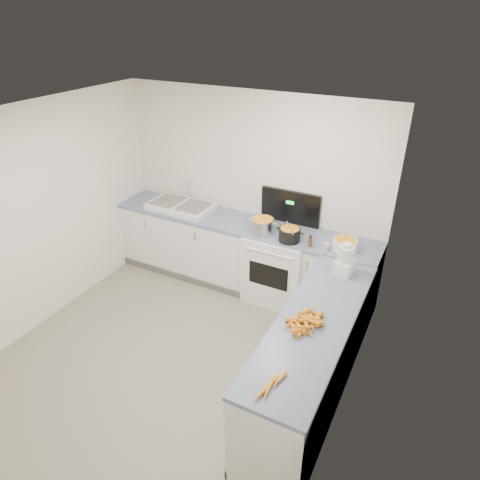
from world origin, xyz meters
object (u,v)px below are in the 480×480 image
at_px(extract_bottle, 310,242).
at_px(spice_jar, 326,247).
at_px(steel_pot, 262,227).
at_px(food_processor, 345,261).
at_px(black_pot, 289,235).
at_px(stove, 279,264).
at_px(sink, 181,206).
at_px(mixing_bowl, 345,245).

bearing_deg(extract_bottle, spice_jar, -0.71).
distance_m(steel_pot, extract_bottle, 0.62).
bearing_deg(extract_bottle, food_processor, -36.94).
xyz_separation_m(extract_bottle, spice_jar, (0.19, -0.00, -0.02)).
relative_size(black_pot, extract_bottle, 2.14).
distance_m(stove, extract_bottle, 0.70).
height_order(sink, black_pot, sink).
bearing_deg(stove, extract_bottle, -22.71).
bearing_deg(black_pot, sink, 173.82).
bearing_deg(black_pot, mixing_bowl, 7.98).
bearing_deg(black_pot, food_processor, -27.41).
distance_m(stove, mixing_bowl, 0.96).
relative_size(black_pot, food_processor, 0.72).
bearing_deg(mixing_bowl, sink, 177.76).
relative_size(stove, mixing_bowl, 4.94).
distance_m(black_pot, mixing_bowl, 0.63).
xyz_separation_m(sink, extract_bottle, (1.88, -0.20, 0.02)).
xyz_separation_m(mixing_bowl, spice_jar, (-0.18, -0.11, -0.02)).
bearing_deg(extract_bottle, mixing_bowl, 16.18).
height_order(stove, sink, stove).
bearing_deg(food_processor, steel_pot, 159.13).
bearing_deg(mixing_bowl, spice_jar, -148.14).
relative_size(steel_pot, black_pot, 1.12).
distance_m(black_pot, food_processor, 0.84).
bearing_deg(black_pot, steel_pot, 174.52).
height_order(steel_pot, spice_jar, steel_pot).
bearing_deg(stove, black_pot, -42.94).
relative_size(sink, mixing_bowl, 3.12).
height_order(steel_pot, extract_bottle, steel_pot).
bearing_deg(food_processor, stove, 149.21).
bearing_deg(spice_jar, steel_pot, 176.02).
bearing_deg(mixing_bowl, black_pot, -172.02).
bearing_deg(spice_jar, extract_bottle, 179.29).
relative_size(stove, food_processor, 3.95).
distance_m(steel_pot, mixing_bowl, 0.99).
distance_m(sink, extract_bottle, 1.89).
height_order(stove, extract_bottle, stove).
height_order(black_pot, spice_jar, black_pot).
relative_size(spice_jar, food_processor, 0.22).
height_order(mixing_bowl, food_processor, food_processor).
relative_size(stove, black_pot, 5.48).
bearing_deg(spice_jar, stove, 163.70).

